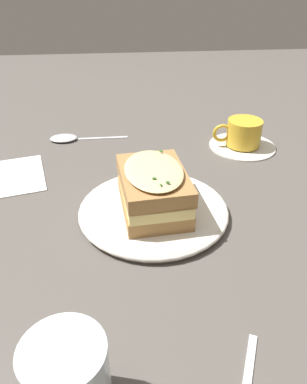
{
  "coord_description": "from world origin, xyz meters",
  "views": [
    {
      "loc": [
        0.51,
        -0.03,
        0.37
      ],
      "look_at": [
        0.0,
        0.02,
        0.05
      ],
      "focal_mm": 35.0,
      "sensor_mm": 36.0,
      "label": 1
    }
  ],
  "objects_px": {
    "dinner_plate": "(154,211)",
    "water_glass": "(68,381)",
    "sandwich": "(154,189)",
    "napkin": "(12,176)",
    "teacup_with_saucer": "(243,136)",
    "spoon": "(68,138)"
  },
  "relations": [
    {
      "from": "dinner_plate",
      "to": "water_glass",
      "type": "distance_m",
      "value": 0.33
    },
    {
      "from": "sandwich",
      "to": "napkin",
      "type": "distance_m",
      "value": 0.31
    },
    {
      "from": "sandwich",
      "to": "napkin",
      "type": "height_order",
      "value": "sandwich"
    },
    {
      "from": "teacup_with_saucer",
      "to": "spoon",
      "type": "relative_size",
      "value": 0.82
    },
    {
      "from": "teacup_with_saucer",
      "to": "water_glass",
      "type": "height_order",
      "value": "water_glass"
    },
    {
      "from": "dinner_plate",
      "to": "teacup_with_saucer",
      "type": "xyz_separation_m",
      "value": [
        -0.24,
        0.22,
        0.02
      ]
    },
    {
      "from": "sandwich",
      "to": "spoon",
      "type": "distance_m",
      "value": 0.36
    },
    {
      "from": "dinner_plate",
      "to": "teacup_with_saucer",
      "type": "distance_m",
      "value": 0.33
    },
    {
      "from": "dinner_plate",
      "to": "spoon",
      "type": "relative_size",
      "value": 1.37
    },
    {
      "from": "teacup_with_saucer",
      "to": "dinner_plate",
      "type": "bearing_deg",
      "value": 49.07
    },
    {
      "from": "teacup_with_saucer",
      "to": "water_glass",
      "type": "distance_m",
      "value": 0.64
    },
    {
      "from": "dinner_plate",
      "to": "napkin",
      "type": "xyz_separation_m",
      "value": [
        -0.15,
        -0.27,
        -0.01
      ]
    },
    {
      "from": "napkin",
      "to": "water_glass",
      "type": "bearing_deg",
      "value": 19.09
    },
    {
      "from": "dinner_plate",
      "to": "teacup_with_saucer",
      "type": "height_order",
      "value": "teacup_with_saucer"
    },
    {
      "from": "teacup_with_saucer",
      "to": "water_glass",
      "type": "xyz_separation_m",
      "value": [
        0.55,
        -0.33,
        0.02
      ]
    },
    {
      "from": "dinner_plate",
      "to": "spoon",
      "type": "height_order",
      "value": "dinner_plate"
    },
    {
      "from": "spoon",
      "to": "teacup_with_saucer",
      "type": "bearing_deg",
      "value": -101.09
    },
    {
      "from": "water_glass",
      "to": "spoon",
      "type": "bearing_deg",
      "value": -173.99
    },
    {
      "from": "teacup_with_saucer",
      "to": "water_glass",
      "type": "relative_size",
      "value": 1.59
    },
    {
      "from": "sandwich",
      "to": "water_glass",
      "type": "bearing_deg",
      "value": -19.11
    },
    {
      "from": "dinner_plate",
      "to": "sandwich",
      "type": "relative_size",
      "value": 1.56
    },
    {
      "from": "spoon",
      "to": "dinner_plate",
      "type": "bearing_deg",
      "value": -151.77
    }
  ]
}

